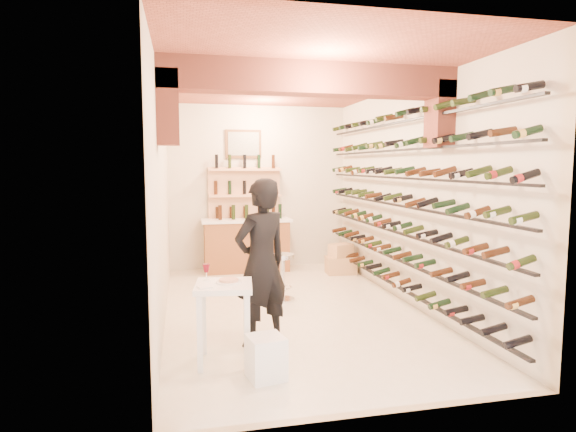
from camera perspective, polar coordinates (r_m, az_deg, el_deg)
The scene contains 11 objects.
ground at distance 6.97m, azimuth 0.54°, elevation -10.94°, with size 6.00×6.00×0.00m, color beige.
room_shell at distance 6.42m, azimuth 1.09°, elevation 7.96°, with size 3.52×6.02×3.21m.
wine_rack at distance 7.19m, azimuth 12.54°, elevation 2.00°, with size 0.32×5.70×2.56m.
back_counter at distance 9.35m, azimuth -4.92°, elevation -3.26°, with size 1.70×0.62×1.29m.
back_shelving at distance 9.50m, azimuth -5.15°, elevation 0.75°, with size 1.40×0.31×2.73m.
tasting_table at distance 5.05m, azimuth -7.59°, elevation -9.53°, with size 0.64×0.64×1.01m.
white_stool at distance 4.80m, azimuth -2.62°, elevation -16.33°, with size 0.33×0.33×0.41m, color white.
person at distance 5.43m, azimuth -3.16°, elevation -5.55°, with size 0.69×0.45×1.89m, color black.
chrome_barstool at distance 7.31m, azimuth -0.64°, elevation -6.81°, with size 0.37×0.37×0.71m.
crate_lower at distance 9.19m, azimuth 6.24°, elevation -5.78°, with size 0.54×0.38×0.33m, color tan.
crate_upper at distance 9.14m, azimuth 6.26°, elevation -4.04°, with size 0.41×0.28×0.24m, color tan.
Camera 1 is at (-1.51, -6.50, 2.03)m, focal length 30.13 mm.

